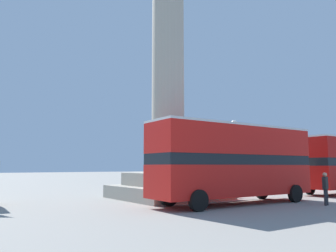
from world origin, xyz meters
name	(u,v)px	position (x,y,z in m)	size (l,w,h in m)	color
ground_plane	(168,198)	(0.00, 0.00, 0.00)	(200.00, 200.00, 0.00)	gray
monument_column	(168,104)	(0.00, 0.00, 6.25)	(6.26, 6.26, 18.04)	#A39E8E
bus_b	(234,160)	(1.09, -4.85, 2.40)	(10.32, 3.11, 4.35)	red
street_lamp	(235,152)	(3.82, -2.38, 3.02)	(0.44, 0.44, 5.18)	black
pedestrian_near_lamp	(325,187)	(4.62, -8.06, 0.98)	(0.48, 0.27, 1.74)	#28282D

